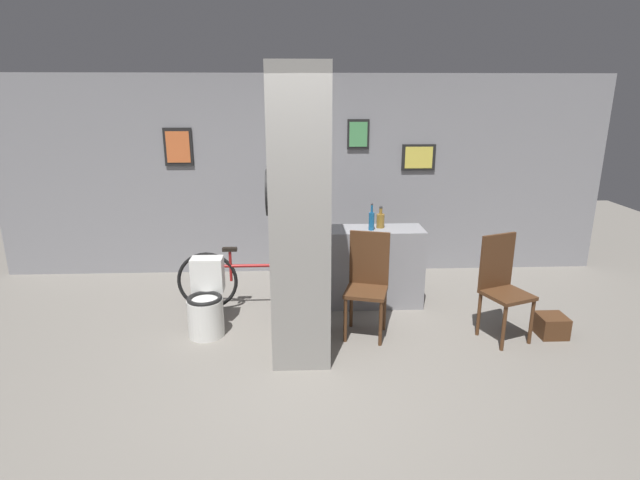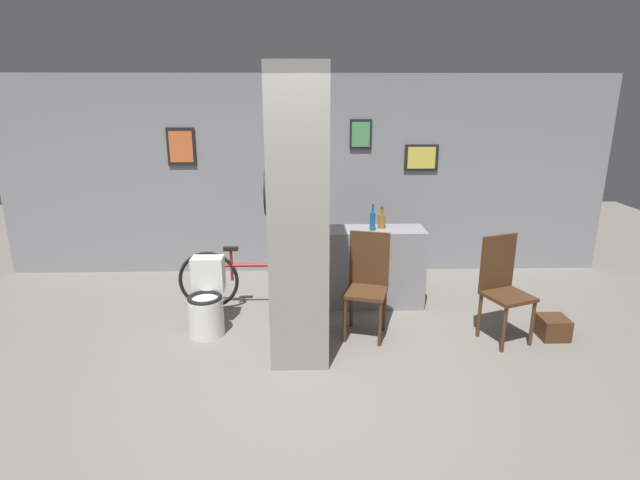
{
  "view_description": "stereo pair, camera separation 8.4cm",
  "coord_description": "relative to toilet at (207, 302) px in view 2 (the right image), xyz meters",
  "views": [
    {
      "loc": [
        -0.08,
        -3.91,
        2.35
      ],
      "look_at": [
        0.13,
        0.85,
        0.95
      ],
      "focal_mm": 28.0,
      "sensor_mm": 36.0,
      "label": 1
    },
    {
      "loc": [
        0.01,
        -3.91,
        2.35
      ],
      "look_at": [
        0.13,
        0.85,
        0.95
      ],
      "focal_mm": 28.0,
      "sensor_mm": 36.0,
      "label": 2
    }
  ],
  "objects": [
    {
      "name": "ground_plane",
      "position": [
        1.02,
        -0.79,
        -0.32
      ],
      "size": [
        14.0,
        14.0,
        0.0
      ],
      "primitive_type": "plane",
      "color": "slate"
    },
    {
      "name": "wall_back",
      "position": [
        1.02,
        1.84,
        0.99
      ],
      "size": [
        8.0,
        0.09,
        2.6
      ],
      "color": "gray",
      "rests_on": "ground_plane"
    },
    {
      "name": "pillar_center",
      "position": [
        0.95,
        -0.34,
        0.98
      ],
      "size": [
        0.55,
        0.91,
        2.6
      ],
      "color": "gray",
      "rests_on": "ground_plane"
    },
    {
      "name": "counter_shelf",
      "position": [
        1.64,
        0.66,
        0.13
      ],
      "size": [
        1.41,
        0.44,
        0.9
      ],
      "color": "gray",
      "rests_on": "ground_plane"
    },
    {
      "name": "toilet",
      "position": [
        0.0,
        0.0,
        0.0
      ],
      "size": [
        0.36,
        0.52,
        0.74
      ],
      "color": "silver",
      "rests_on": "ground_plane"
    },
    {
      "name": "chair_near_pillar",
      "position": [
        1.62,
        -0.07,
        0.25
      ],
      "size": [
        0.49,
        0.49,
        1.04
      ],
      "rotation": [
        0.0,
        0.0,
        -0.27
      ],
      "color": "#4C2D19",
      "rests_on": "ground_plane"
    },
    {
      "name": "chair_by_doorway",
      "position": [
        2.93,
        -0.21,
        0.25
      ],
      "size": [
        0.52,
        0.52,
        1.04
      ],
      "rotation": [
        0.0,
        0.0,
        0.36
      ],
      "color": "#4C2D19",
      "rests_on": "ground_plane"
    },
    {
      "name": "bicycle",
      "position": [
        0.45,
        0.57,
        0.04
      ],
      "size": [
        1.73,
        0.42,
        0.73
      ],
      "color": "black",
      "rests_on": "ground_plane"
    },
    {
      "name": "bottle_tall",
      "position": [
        1.75,
        0.61,
        0.69
      ],
      "size": [
        0.06,
        0.06,
        0.3
      ],
      "color": "#19598C",
      "rests_on": "counter_shelf"
    },
    {
      "name": "bottle_short",
      "position": [
        1.86,
        0.7,
        0.67
      ],
      "size": [
        0.09,
        0.09,
        0.25
      ],
      "color": "olive",
      "rests_on": "counter_shelf"
    },
    {
      "name": "floor_crate",
      "position": [
        3.48,
        -0.23,
        -0.21
      ],
      "size": [
        0.27,
        0.27,
        0.22
      ],
      "color": "#4C2D19",
      "rests_on": "ground_plane"
    }
  ]
}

